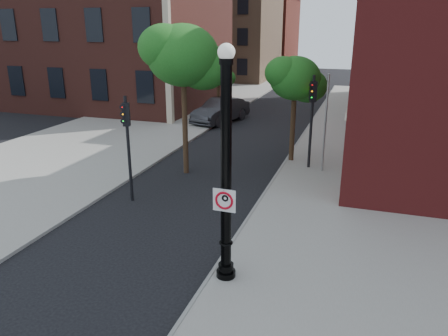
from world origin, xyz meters
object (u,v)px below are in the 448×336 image
(no_parking_sign, at_px, (224,200))
(parked_car, at_px, (221,111))
(traffic_signal_left, at_px, (127,132))
(traffic_signal_right, at_px, (312,107))
(lamppost, at_px, (226,181))

(no_parking_sign, bearing_deg, parked_car, 110.39)
(no_parking_sign, height_order, traffic_signal_left, traffic_signal_left)
(traffic_signal_left, xyz_separation_m, traffic_signal_right, (6.04, 6.04, 0.22))
(no_parking_sign, bearing_deg, traffic_signal_left, 141.99)
(parked_car, bearing_deg, traffic_signal_right, -34.31)
(parked_car, height_order, traffic_signal_right, traffic_signal_right)
(parked_car, relative_size, traffic_signal_left, 1.23)
(lamppost, xyz_separation_m, parked_car, (-6.51, 18.73, -2.03))
(parked_car, height_order, traffic_signal_left, traffic_signal_left)
(parked_car, relative_size, traffic_signal_right, 1.14)
(no_parking_sign, height_order, traffic_signal_right, traffic_signal_right)
(no_parking_sign, relative_size, traffic_signal_left, 0.15)
(traffic_signal_left, relative_size, traffic_signal_right, 0.93)
(no_parking_sign, relative_size, traffic_signal_right, 0.14)
(lamppost, distance_m, traffic_signal_right, 10.22)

